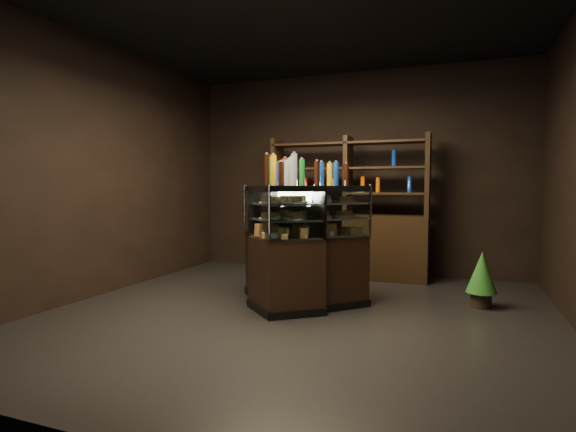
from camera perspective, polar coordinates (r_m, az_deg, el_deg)
name	(u,v)px	position (r m, az deg, el deg)	size (l,w,h in m)	color
ground	(299,314)	(4.66, 1.44, -12.36)	(5.00, 5.00, 0.00)	black
room_shell	(300,121)	(4.53, 1.48, 11.97)	(5.02, 5.02, 3.01)	black
display_case	(295,265)	(4.91, 0.91, -6.21)	(1.56, 1.32, 1.31)	black
food_display	(295,213)	(4.84, 0.91, 0.43)	(1.19, 0.98, 0.41)	#DC874F
bottles_top	(295,172)	(4.84, 0.93, 5.56)	(1.02, 0.84, 0.30)	#D8590A
potted_conifer	(482,271)	(5.26, 23.40, -6.47)	(0.32, 0.32, 0.68)	black
back_shelving	(347,234)	(6.48, 7.56, -2.30)	(2.24, 0.43, 2.00)	black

